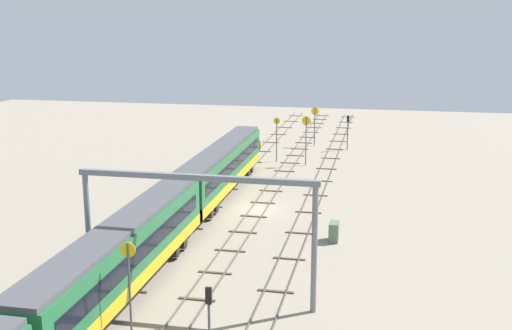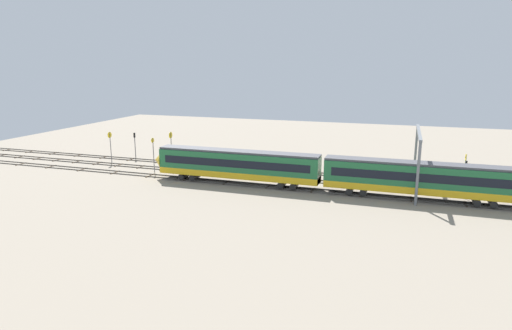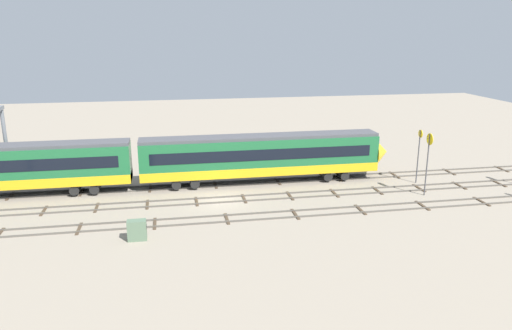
{
  "view_description": "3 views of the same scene",
  "coord_description": "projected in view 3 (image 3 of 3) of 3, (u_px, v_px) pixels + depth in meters",
  "views": [
    {
      "loc": [
        -55.08,
        -11.1,
        17.38
      ],
      "look_at": [
        6.47,
        1.56,
        2.73
      ],
      "focal_mm": 44.24,
      "sensor_mm": 36.0,
      "label": 1
    },
    {
      "loc": [
        -17.58,
        62.7,
        17.08
      ],
      "look_at": [
        3.26,
        0.41,
        1.98
      ],
      "focal_mm": 30.86,
      "sensor_mm": 36.0,
      "label": 2
    },
    {
      "loc": [
        -4.38,
        -41.99,
        15.0
      ],
      "look_at": [
        3.37,
        0.33,
        3.13
      ],
      "focal_mm": 34.1,
      "sensor_mm": 36.0,
      "label": 3
    }
  ],
  "objects": [
    {
      "name": "relay_cabinet",
      "position": [
        137.0,
        230.0,
        35.95
      ],
      "size": [
        1.42,
        0.75,
        1.55
      ],
      "color": "#597259",
      "rests_on": "ground"
    },
    {
      "name": "track_near_foreground",
      "position": [
        227.0,
        218.0,
        40.11
      ],
      "size": [
        122.65,
        2.4,
        0.16
      ],
      "color": "#59544C",
      "rests_on": "ground"
    },
    {
      "name": "train",
      "position": [
        4.0,
        169.0,
        44.91
      ],
      "size": [
        75.2,
        3.24,
        4.8
      ],
      "color": "#1E6638",
      "rests_on": "ground"
    },
    {
      "name": "ground_plane",
      "position": [
        221.0,
        200.0,
        44.57
      ],
      "size": [
        138.65,
        138.65,
        0.0
      ],
      "primitive_type": "plane",
      "color": "gray"
    },
    {
      "name": "speed_sign_near_foreground",
      "position": [
        419.0,
        150.0,
        48.9
      ],
      "size": [
        0.14,
        0.81,
        5.52
      ],
      "color": "#4C4C51",
      "rests_on": "ground"
    },
    {
      "name": "track_second_near",
      "position": [
        221.0,
        200.0,
        44.55
      ],
      "size": [
        122.65,
        2.4,
        0.16
      ],
      "color": "#59544C",
      "rests_on": "ground"
    },
    {
      "name": "speed_sign_far_trackside",
      "position": [
        428.0,
        154.0,
        44.96
      ],
      "size": [
        0.14,
        1.08,
        5.97
      ],
      "color": "#4C4C51",
      "rests_on": "ground"
    },
    {
      "name": "track_with_train",
      "position": [
        215.0,
        184.0,
        48.99
      ],
      "size": [
        122.65,
        2.4,
        0.16
      ],
      "color": "#59544C",
      "rests_on": "ground"
    }
  ]
}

